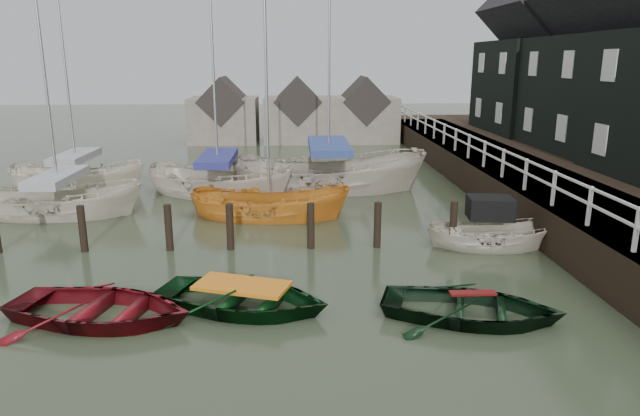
{
  "coord_description": "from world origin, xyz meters",
  "views": [
    {
      "loc": [
        0.73,
        -13.29,
        5.52
      ],
      "look_at": [
        1.45,
        2.41,
        1.4
      ],
      "focal_mm": 32.0,
      "sensor_mm": 36.0,
      "label": 1
    }
  ],
  "objects_px": {
    "rowboat_red": "(102,320)",
    "sailboat_e": "(78,187)",
    "sailboat_a": "(61,214)",
    "sailboat_b": "(219,194)",
    "rowboat_green": "(243,309)",
    "motorboat": "(489,244)",
    "sailboat_d": "(329,188)",
    "sailboat_c": "(269,216)",
    "rowboat_dkgreen": "(471,319)"
  },
  "relations": [
    {
      "from": "sailboat_a",
      "to": "sailboat_d",
      "type": "bearing_deg",
      "value": -68.66
    },
    {
      "from": "sailboat_b",
      "to": "sailboat_e",
      "type": "height_order",
      "value": "sailboat_b"
    },
    {
      "from": "rowboat_red",
      "to": "sailboat_c",
      "type": "bearing_deg",
      "value": -8.45
    },
    {
      "from": "motorboat",
      "to": "sailboat_d",
      "type": "distance_m",
      "value": 9.26
    },
    {
      "from": "sailboat_c",
      "to": "sailboat_d",
      "type": "bearing_deg",
      "value": -19.99
    },
    {
      "from": "sailboat_b",
      "to": "sailboat_c",
      "type": "height_order",
      "value": "sailboat_b"
    },
    {
      "from": "rowboat_red",
      "to": "rowboat_dkgreen",
      "type": "height_order",
      "value": "rowboat_red"
    },
    {
      "from": "sailboat_c",
      "to": "rowboat_red",
      "type": "bearing_deg",
      "value": 166.91
    },
    {
      "from": "rowboat_red",
      "to": "motorboat",
      "type": "distance_m",
      "value": 11.04
    },
    {
      "from": "rowboat_red",
      "to": "sailboat_b",
      "type": "height_order",
      "value": "sailboat_b"
    },
    {
      "from": "sailboat_b",
      "to": "rowboat_green",
      "type": "bearing_deg",
      "value": -145.82
    },
    {
      "from": "rowboat_dkgreen",
      "to": "sailboat_d",
      "type": "bearing_deg",
      "value": 27.26
    },
    {
      "from": "sailboat_a",
      "to": "sailboat_b",
      "type": "xyz_separation_m",
      "value": [
        5.35,
        2.94,
        0.0
      ]
    },
    {
      "from": "rowboat_dkgreen",
      "to": "sailboat_b",
      "type": "distance_m",
      "value": 13.94
    },
    {
      "from": "sailboat_a",
      "to": "sailboat_c",
      "type": "relative_size",
      "value": 1.01
    },
    {
      "from": "rowboat_red",
      "to": "sailboat_a",
      "type": "bearing_deg",
      "value": 39.23
    },
    {
      "from": "sailboat_d",
      "to": "sailboat_e",
      "type": "xyz_separation_m",
      "value": [
        -10.97,
        0.61,
        0.01
      ]
    },
    {
      "from": "sailboat_c",
      "to": "sailboat_e",
      "type": "height_order",
      "value": "sailboat_e"
    },
    {
      "from": "sailboat_a",
      "to": "sailboat_c",
      "type": "height_order",
      "value": "sailboat_a"
    },
    {
      "from": "rowboat_green",
      "to": "motorboat",
      "type": "xyz_separation_m",
      "value": [
        7.06,
        4.06,
        0.12
      ]
    },
    {
      "from": "rowboat_green",
      "to": "sailboat_a",
      "type": "height_order",
      "value": "sailboat_a"
    },
    {
      "from": "rowboat_dkgreen",
      "to": "motorboat",
      "type": "relative_size",
      "value": 1.0
    },
    {
      "from": "sailboat_a",
      "to": "motorboat",
      "type": "bearing_deg",
      "value": -106.37
    },
    {
      "from": "rowboat_green",
      "to": "sailboat_d",
      "type": "bearing_deg",
      "value": 6.22
    },
    {
      "from": "rowboat_red",
      "to": "motorboat",
      "type": "relative_size",
      "value": 1.05
    },
    {
      "from": "rowboat_green",
      "to": "sailboat_d",
      "type": "relative_size",
      "value": 0.31
    },
    {
      "from": "rowboat_red",
      "to": "sailboat_d",
      "type": "height_order",
      "value": "sailboat_d"
    },
    {
      "from": "sailboat_e",
      "to": "sailboat_b",
      "type": "bearing_deg",
      "value": -95.86
    },
    {
      "from": "sailboat_b",
      "to": "motorboat",
      "type": "bearing_deg",
      "value": -104.56
    },
    {
      "from": "rowboat_red",
      "to": "sailboat_b",
      "type": "relative_size",
      "value": 0.33
    },
    {
      "from": "rowboat_red",
      "to": "rowboat_green",
      "type": "height_order",
      "value": "rowboat_red"
    },
    {
      "from": "sailboat_e",
      "to": "sailboat_a",
      "type": "bearing_deg",
      "value": -160.28
    },
    {
      "from": "rowboat_red",
      "to": "sailboat_d",
      "type": "bearing_deg",
      "value": -10.93
    },
    {
      "from": "rowboat_red",
      "to": "sailboat_b",
      "type": "distance_m",
      "value": 11.83
    },
    {
      "from": "rowboat_red",
      "to": "motorboat",
      "type": "bearing_deg",
      "value": -52.59
    },
    {
      "from": "rowboat_dkgreen",
      "to": "sailboat_e",
      "type": "height_order",
      "value": "sailboat_e"
    },
    {
      "from": "sailboat_b",
      "to": "sailboat_c",
      "type": "xyz_separation_m",
      "value": [
        2.24,
        -3.51,
        -0.05
      ]
    },
    {
      "from": "rowboat_red",
      "to": "motorboat",
      "type": "xyz_separation_m",
      "value": [
        10.09,
        4.49,
        0.12
      ]
    },
    {
      "from": "sailboat_b",
      "to": "sailboat_e",
      "type": "bearing_deg",
      "value": 101.15
    },
    {
      "from": "sailboat_d",
      "to": "sailboat_e",
      "type": "height_order",
      "value": "sailboat_d"
    },
    {
      "from": "rowboat_green",
      "to": "motorboat",
      "type": "distance_m",
      "value": 8.14
    },
    {
      "from": "motorboat",
      "to": "sailboat_e",
      "type": "relative_size",
      "value": 0.37
    },
    {
      "from": "rowboat_green",
      "to": "motorboat",
      "type": "relative_size",
      "value": 1.03
    },
    {
      "from": "motorboat",
      "to": "sailboat_d",
      "type": "bearing_deg",
      "value": 34.78
    },
    {
      "from": "rowboat_dkgreen",
      "to": "sailboat_a",
      "type": "height_order",
      "value": "sailboat_a"
    },
    {
      "from": "rowboat_red",
      "to": "rowboat_green",
      "type": "xyz_separation_m",
      "value": [
        3.03,
        0.44,
        0.0
      ]
    },
    {
      "from": "rowboat_red",
      "to": "motorboat",
      "type": "height_order",
      "value": "motorboat"
    },
    {
      "from": "rowboat_green",
      "to": "sailboat_d",
      "type": "distance_m",
      "value": 12.51
    },
    {
      "from": "rowboat_red",
      "to": "sailboat_e",
      "type": "bearing_deg",
      "value": 34.98
    },
    {
      "from": "rowboat_dkgreen",
      "to": "sailboat_e",
      "type": "bearing_deg",
      "value": 61.49
    }
  ]
}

